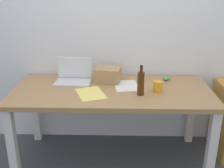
{
  "coord_description": "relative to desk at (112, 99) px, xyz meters",
  "views": [
    {
      "loc": [
        0.06,
        -2.21,
        1.6
      ],
      "look_at": [
        0.0,
        0.0,
        0.77
      ],
      "focal_mm": 42.97,
      "sensor_mm": 36.0,
      "label": 1
    }
  ],
  "objects": [
    {
      "name": "ground_plane",
      "position": [
        0.0,
        0.0,
        -0.63
      ],
      "size": [
        8.0,
        8.0,
        0.0
      ],
      "primitive_type": "plane",
      "color": "#42474C"
    },
    {
      "name": "back_wall",
      "position": [
        0.0,
        0.45,
        0.67
      ],
      "size": [
        5.2,
        0.08,
        2.6
      ],
      "primitive_type": "cube",
      "color": "white",
      "rests_on": "ground"
    },
    {
      "name": "desk",
      "position": [
        0.0,
        0.0,
        0.0
      ],
      "size": [
        1.76,
        0.78,
        0.72
      ],
      "color": "#A37A4C",
      "rests_on": "ground"
    },
    {
      "name": "laptop_left",
      "position": [
        -0.37,
        0.18,
        0.14
      ],
      "size": [
        0.34,
        0.23,
        0.23
      ],
      "color": "silver",
      "rests_on": "desk"
    },
    {
      "name": "beer_bottle",
      "position": [
        0.24,
        -0.12,
        0.2
      ],
      "size": [
        0.06,
        0.06,
        0.26
      ],
      "color": "#47280F",
      "rests_on": "desk"
    },
    {
      "name": "computer_mouse",
      "position": [
        0.52,
        0.27,
        0.11
      ],
      "size": [
        0.09,
        0.12,
        0.03
      ],
      "primitive_type": "ellipsoid",
      "rotation": [
        0.0,
        0.0,
        -0.39
      ],
      "color": "#4C9E56",
      "rests_on": "desk"
    },
    {
      "name": "cardboard_box",
      "position": [
        -0.04,
        0.2,
        0.16
      ],
      "size": [
        0.26,
        0.22,
        0.14
      ],
      "primitive_type": "cube",
      "rotation": [
        0.0,
        0.0,
        -0.18
      ],
      "color": "tan",
      "rests_on": "desk"
    },
    {
      "name": "coffee_mug",
      "position": [
        0.4,
        -0.04,
        0.14
      ],
      "size": [
        0.08,
        0.08,
        0.09
      ],
      "primitive_type": "cylinder",
      "color": "gold",
      "rests_on": "desk"
    },
    {
      "name": "paper_yellow_folder",
      "position": [
        -0.18,
        -0.11,
        0.09
      ],
      "size": [
        0.3,
        0.35,
        0.0
      ],
      "primitive_type": "cube",
      "rotation": [
        0.0,
        0.0,
        0.37
      ],
      "color": "#F4E06B",
      "rests_on": "desk"
    },
    {
      "name": "paper_sheet_near_back",
      "position": [
        0.13,
        0.09,
        0.09
      ],
      "size": [
        0.24,
        0.32,
        0.0
      ],
      "primitive_type": "cube",
      "rotation": [
        0.0,
        0.0,
        0.12
      ],
      "color": "white",
      "rests_on": "desk"
    }
  ]
}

